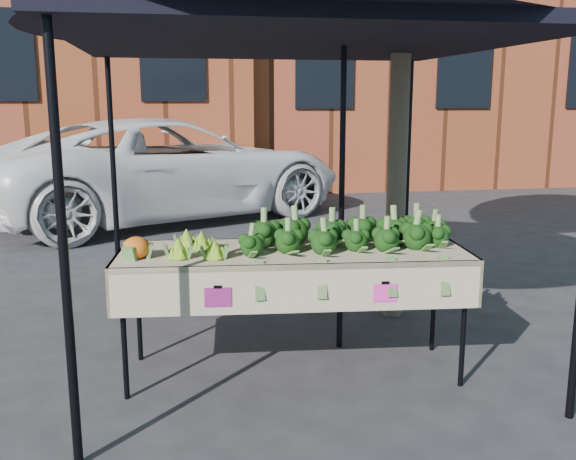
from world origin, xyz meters
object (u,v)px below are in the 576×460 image
object	(u,v)px
vehicle	(164,33)
canopy	(294,174)
table	(293,312)
street_tree	(402,32)

from	to	relation	value
vehicle	canopy	bearing A→B (deg)	164.34
canopy	vehicle	xyz separation A→B (m)	(-0.97, 5.87, 1.58)
table	street_tree	size ratio (longest dim) A/B	0.50
table	street_tree	bearing A→B (deg)	43.77
canopy	street_tree	xyz separation A→B (m)	(1.03, 0.59, 1.10)
table	canopy	world-z (taller)	canopy
canopy	table	bearing A→B (deg)	-101.56
vehicle	street_tree	xyz separation A→B (m)	(1.99, -5.29, -0.48)
vehicle	street_tree	size ratio (longest dim) A/B	1.19
table	vehicle	size ratio (longest dim) A/B	0.42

